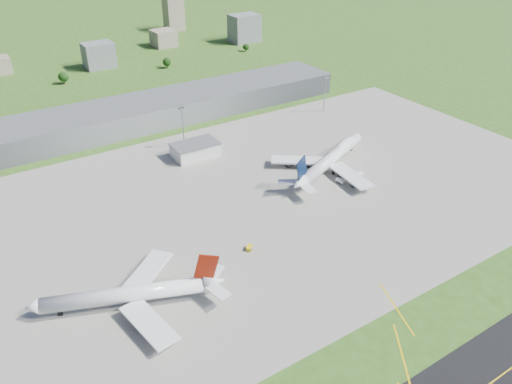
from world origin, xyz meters
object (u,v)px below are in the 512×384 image
van_white_near (340,181)px  airliner_blue_quad (332,158)px  tug_yellow (249,248)px  airliner_red_twin (132,294)px  van_white_far (359,175)px

van_white_near → airliner_blue_quad: bearing=-34.5°
tug_yellow → van_white_near: van_white_near is taller
airliner_blue_quad → tug_yellow: airliner_blue_quad is taller
airliner_red_twin → airliner_blue_quad: 142.88m
airliner_red_twin → airliner_blue_quad: size_ratio=0.91×
airliner_blue_quad → van_white_near: 19.06m
airliner_blue_quad → van_white_far: bearing=-93.7°
van_white_near → van_white_far: bearing=-99.9°
van_white_far → van_white_near: bearing=-177.9°
van_white_near → airliner_red_twin: bearing=93.4°
airliner_blue_quad → van_white_near: bearing=-138.2°
van_white_far → airliner_red_twin: bearing=-165.9°
airliner_blue_quad → van_white_near: airliner_blue_quad is taller
airliner_blue_quad → tug_yellow: size_ratio=18.27×
airliner_blue_quad → van_white_far: 18.47m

